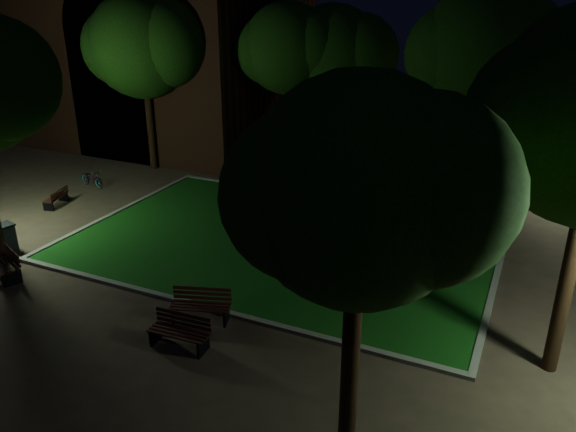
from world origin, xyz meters
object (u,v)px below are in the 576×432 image
at_px(bench_near_left, 180,332).
at_px(bench_left_side, 57,198).
at_px(trash_bin, 6,237).
at_px(bicycle, 92,178).
at_px(bench_west_near, 5,263).
at_px(monument, 281,220).
at_px(bench_far_side, 386,194).
at_px(bench_near_right, 201,306).

bearing_deg(bench_near_left, bench_left_side, 146.36).
xyz_separation_m(bench_left_side, trash_bin, (1.84, -4.13, 0.17)).
bearing_deg(bench_left_side, bicycle, 174.41).
bearing_deg(bench_west_near, bench_near_left, 16.69).
bearing_deg(bicycle, bench_left_side, -158.73).
relative_size(monument, trash_bin, 3.08).
relative_size(bench_near_left, trash_bin, 1.62).
relative_size(bench_west_near, trash_bin, 1.80).
height_order(bench_near_left, bench_far_side, bench_near_left).
xyz_separation_m(trash_bin, bicycle, (-2.29, 6.79, -0.11)).
distance_m(monument, bench_near_left, 6.97).
distance_m(bench_near_right, bench_far_side, 11.82).
bearing_deg(trash_bin, monument, 28.29).
relative_size(bench_west_near, bench_left_side, 1.29).
bearing_deg(bench_west_near, bench_near_right, 26.93).
height_order(bench_left_side, trash_bin, trash_bin).
distance_m(monument, bench_west_near, 9.40).
bearing_deg(bench_near_right, bench_west_near, 165.45).
bearing_deg(bicycle, bench_near_right, -112.92).
height_order(bench_near_left, bench_near_right, bench_near_right).
height_order(bench_near_right, trash_bin, trash_bin).
relative_size(bench_near_left, bench_west_near, 0.90).
bearing_deg(bench_near_right, monument, 73.24).
bearing_deg(bench_near_left, bench_far_side, 77.99).
bearing_deg(bench_left_side, bench_near_left, 44.57).
xyz_separation_m(monument, bench_near_left, (0.36, -6.94, -0.53)).
relative_size(bench_west_near, bicycle, 1.19).
bearing_deg(bench_near_left, bench_near_right, 95.59).
xyz_separation_m(bench_west_near, bench_far_side, (9.47, 12.10, -0.08)).
bearing_deg(monument, bench_near_right, -88.46).
xyz_separation_m(bench_near_right, bicycle, (-11.18, 7.70, -0.03)).
bearing_deg(bench_far_side, bench_west_near, 40.84).
distance_m(bench_left_side, bicycle, 2.70).
bearing_deg(bench_far_side, bench_near_left, 70.30).
height_order(bench_left_side, bench_far_side, bench_far_side).
relative_size(bench_near_left, bench_left_side, 1.16).
height_order(bench_near_right, bench_left_side, bench_near_right).
height_order(monument, bench_near_left, monument).
distance_m(bench_near_left, trash_bin, 9.37).
bearing_deg(bicycle, monument, -89.10).
bearing_deg(bench_near_right, bench_near_left, -99.30).
xyz_separation_m(bench_far_side, trash_bin, (-11.06, -10.71, 0.15)).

